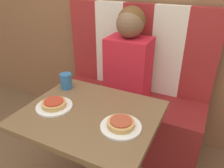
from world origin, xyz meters
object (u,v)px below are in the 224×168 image
pizza_left (54,103)px  plate_right (121,127)px  person (129,56)px  pizza_right (121,123)px  drinking_cup (66,81)px  plate_left (54,106)px

pizza_left → plate_right: bearing=0.0°
person → pizza_right: bearing=-71.1°
pizza_left → pizza_right: same height
plate_right → pizza_left: (-0.45, -0.00, 0.02)m
person → plate_right: bearing=-71.1°
person → plate_right: (0.23, -0.66, -0.16)m
drinking_cup → plate_left: bearing=-70.5°
plate_left → drinking_cup: (-0.09, 0.24, 0.05)m
pizza_right → drinking_cup: (-0.54, 0.24, 0.03)m
plate_left → pizza_right: bearing=-0.0°
plate_right → pizza_right: (0.00, -0.00, 0.02)m
drinking_cup → person: bearing=53.0°
plate_left → pizza_left: pizza_left is taller
plate_left → plate_right: (0.45, 0.00, 0.00)m
person → drinking_cup: bearing=-127.0°
pizza_right → drinking_cup: size_ratio=1.37×
person → drinking_cup: person is taller
person → plate_left: size_ratio=3.28×
plate_left → plate_right: same height
plate_left → plate_right: size_ratio=1.00×
plate_left → pizza_right: 0.45m
person → plate_left: (-0.23, -0.66, -0.16)m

